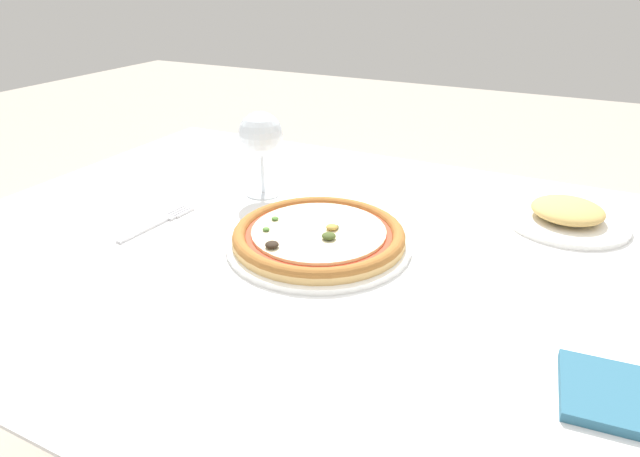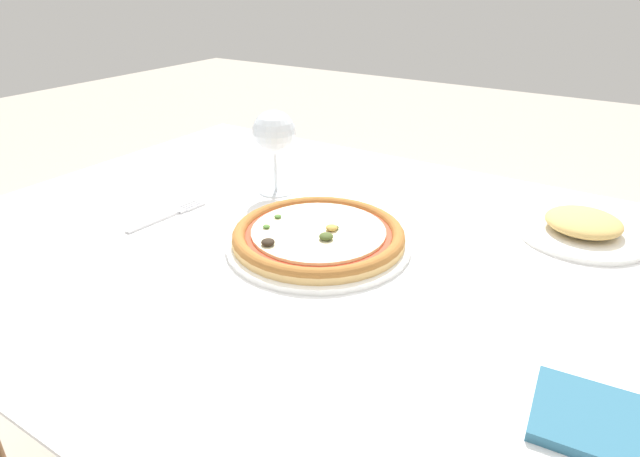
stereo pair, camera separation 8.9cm
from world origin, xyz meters
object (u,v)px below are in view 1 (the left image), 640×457
dining_table (351,292)px  pizza_plate (320,235)px  side_plate (567,215)px  fork (158,223)px  wine_glass_far_left (261,136)px

dining_table → pizza_plate: pizza_plate is taller
pizza_plate → side_plate: (0.36, 0.27, -0.00)m
fork → wine_glass_far_left: (0.10, 0.21, 0.12)m
fork → side_plate: side_plate is taller
fork → side_plate: 0.74m
pizza_plate → fork: pizza_plate is taller
pizza_plate → wine_glass_far_left: bearing=144.0°
pizza_plate → side_plate: side_plate is taller
pizza_plate → wine_glass_far_left: (-0.20, 0.15, 0.11)m
dining_table → wine_glass_far_left: bearing=150.1°
wine_glass_far_left → side_plate: (0.57, 0.13, -0.11)m
wine_glass_far_left → side_plate: wine_glass_far_left is taller
pizza_plate → side_plate: 0.46m
dining_table → wine_glass_far_left: 0.37m
dining_table → wine_glass_far_left: (-0.27, 0.15, 0.20)m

